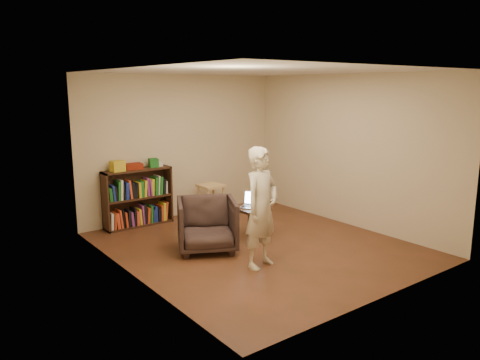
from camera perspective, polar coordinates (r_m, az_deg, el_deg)
floor at (r=7.20m, az=2.18°, el=-8.01°), size 4.50×4.50×0.00m
ceiling at (r=6.80m, az=2.35°, el=13.14°), size 4.50×4.50×0.00m
wall_back at (r=8.73m, az=-7.13°, el=4.10°), size 4.00×0.00×4.00m
wall_left at (r=5.85m, az=-13.12°, el=0.35°), size 0.00×4.50×4.50m
wall_right at (r=8.28m, az=13.08°, el=3.51°), size 0.00×4.50×4.50m
bookshelf at (r=8.30m, az=-12.35°, el=-2.49°), size 1.20×0.30×1.00m
box_yellow at (r=8.01m, az=-14.71°, el=1.65°), size 0.24×0.19×0.18m
red_cloth at (r=8.18m, az=-12.88°, el=1.64°), size 0.32×0.25×0.10m
box_green at (r=8.31m, az=-10.50°, el=2.08°), size 0.18×0.18×0.15m
box_white at (r=8.38m, az=-9.86°, el=1.94°), size 0.11×0.11×0.09m
stool at (r=8.68m, az=-3.56°, el=-1.31°), size 0.42×0.42×0.61m
armchair at (r=6.92m, az=-4.04°, el=-5.45°), size 1.14×1.15×0.78m
side_table at (r=7.51m, az=1.39°, el=-3.97°), size 0.47×0.47×0.48m
laptop at (r=7.52m, az=1.48°, el=-2.86°), size 0.43×0.44×0.24m
person at (r=6.19m, az=2.63°, el=-3.40°), size 0.67×0.52×1.62m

